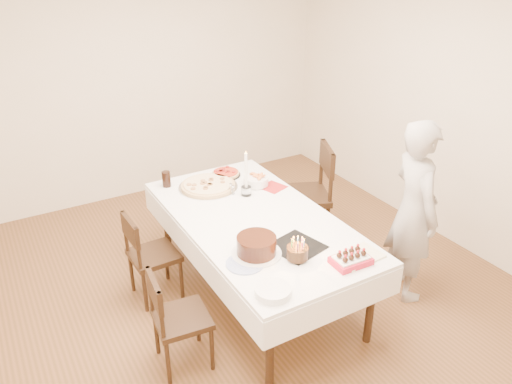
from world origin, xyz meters
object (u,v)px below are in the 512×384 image
pizza_pepperoni (226,173)px  strawberry_box (351,259)px  person (414,211)px  pizza_white (208,185)px  cola_glass (166,179)px  chair_left_savory (154,255)px  chair_left_dessert (182,318)px  taper_candle (246,173)px  layer_cake (256,246)px  birthday_cake (298,249)px  chair_right_savory (303,196)px  dining_table (256,257)px  pasta_bowl (256,181)px

pizza_pepperoni → strawberry_box: (0.09, -1.74, 0.01)m
person → pizza_white: (-1.24, 1.30, -0.01)m
strawberry_box → cola_glass: bearing=110.1°
chair_left_savory → chair_left_dessert: (-0.10, -0.84, -0.01)m
cola_glass → taper_candle: bearing=-43.6°
pizza_pepperoni → layer_cake: layer_cake is taller
pizza_pepperoni → layer_cake: 1.38m
pizza_white → pizza_pepperoni: size_ratio=1.94×
layer_cake → birthday_cake: bearing=-42.6°
chair_left_savory → chair_right_savory: bearing=-178.3°
person → birthday_cake: person is taller
cola_glass → chair_left_savory: bearing=-123.9°
strawberry_box → chair_left_savory: bearing=127.8°
cola_glass → layer_cake: (0.15, -1.37, -0.00)m
cola_glass → layer_cake: size_ratio=0.40×
dining_table → taper_candle: bearing=71.7°
chair_left_dessert → pasta_bowl: pasta_bowl is taller
taper_candle → layer_cake: taper_candle is taller
layer_cake → strawberry_box: layer_cake is taller
dining_table → chair_left_savory: 0.86m
dining_table → pizza_pepperoni: pizza_pepperoni is taller
person → pasta_bowl: size_ratio=6.88×
person → pizza_pepperoni: bearing=51.2°
birthday_cake → strawberry_box: size_ratio=0.57×
chair_left_dessert → taper_candle: bearing=-134.1°
cola_glass → layer_cake: 1.38m
pizza_white → layer_cake: layer_cake is taller
dining_table → chair_left_dessert: 0.95m
chair_left_dessert → taper_candle: (0.98, 0.83, 0.56)m
taper_candle → strawberry_box: bearing=-84.8°
chair_right_savory → chair_left_savory: chair_right_savory is taller
taper_candle → cola_glass: 0.76m
dining_table → strawberry_box: size_ratio=7.91×
chair_left_savory → birthday_cake: size_ratio=5.24×
chair_right_savory → person: person is taller
chair_right_savory → pasta_bowl: 0.59m
pizza_pepperoni → chair_left_dessert: bearing=-128.3°
birthday_cake → person: bearing=2.4°
pasta_bowl → cola_glass: 0.82m
birthday_cake → chair_left_savory: bearing=123.7°
pasta_bowl → pizza_pepperoni: bearing=113.6°
pasta_bowl → cola_glass: cola_glass is taller
chair_left_dessert → person: person is taller
dining_table → chair_right_savory: 0.98m
pizza_pepperoni → layer_cake: bearing=-107.9°
pasta_bowl → taper_candle: (-0.17, -0.13, 0.17)m
chair_left_dessert → taper_candle: taper_candle is taller
chair_right_savory → taper_candle: 0.83m
layer_cake → chair_right_savory: bearing=41.4°
chair_right_savory → pizza_pepperoni: size_ratio=3.71×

